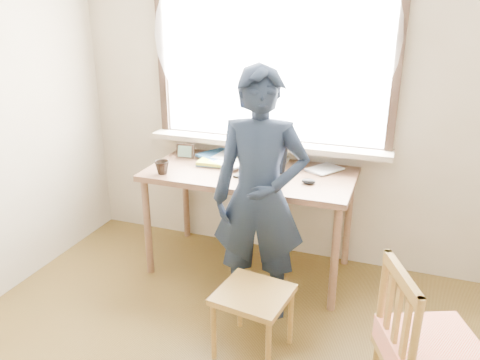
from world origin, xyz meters
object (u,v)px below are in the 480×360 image
(desk, at_px, (250,182))
(work_chair, at_px, (253,301))
(mug_dark, at_px, (162,167))
(mug_white, at_px, (236,155))
(person, at_px, (260,198))
(laptop, at_px, (262,168))
(side_chair, at_px, (428,354))

(desk, height_order, work_chair, desk)
(mug_dark, bearing_deg, mug_white, 49.72)
(desk, height_order, person, person)
(mug_dark, bearing_deg, desk, 24.61)
(laptop, height_order, side_chair, laptop)
(mug_dark, relative_size, person, 0.06)
(mug_dark, distance_m, side_chair, 2.04)
(laptop, bearing_deg, person, -74.63)
(laptop, bearing_deg, desk, 160.78)
(mug_dark, bearing_deg, laptop, 18.43)
(mug_dark, xyz_separation_m, side_chair, (1.79, -0.89, -0.37))
(desk, distance_m, mug_dark, 0.64)
(desk, bearing_deg, mug_dark, -155.39)
(laptop, distance_m, mug_white, 0.37)
(person, bearing_deg, mug_white, 111.01)
(desk, xyz_separation_m, person, (0.22, -0.47, 0.09))
(side_chair, bearing_deg, mug_dark, 153.47)
(desk, relative_size, mug_dark, 14.36)
(laptop, relative_size, mug_dark, 3.28)
(person, bearing_deg, mug_dark, 154.89)
(desk, distance_m, mug_white, 0.30)
(mug_white, relative_size, side_chair, 0.13)
(side_chair, bearing_deg, laptop, 135.12)
(laptop, xyz_separation_m, mug_dark, (-0.67, -0.22, -0.00))
(work_chair, xyz_separation_m, side_chair, (0.91, -0.28, 0.13))
(desk, relative_size, laptop, 4.38)
(laptop, height_order, mug_dark, laptop)
(desk, bearing_deg, laptop, -19.22)
(desk, bearing_deg, work_chair, -69.88)
(person, bearing_deg, desk, 105.09)
(mug_white, xyz_separation_m, mug_dark, (-0.38, -0.45, 0.00))
(desk, height_order, side_chair, side_chair)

